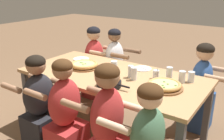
{
  "coord_description": "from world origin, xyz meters",
  "views": [
    {
      "loc": [
        1.54,
        -2.24,
        1.8
      ],
      "look_at": [
        0.0,
        0.0,
        0.84
      ],
      "focal_mm": 40.0,
      "sensor_mm": 36.0,
      "label": 1
    }
  ],
  "objects_px": {
    "pizza_board_main": "(164,85)",
    "drinking_glass_f": "(182,77)",
    "pizza_board_second": "(84,65)",
    "diner_near_midleft": "(40,110)",
    "skillet_bowl": "(109,80)",
    "empty_plate_b": "(143,69)",
    "drinking_glass_c": "(134,74)",
    "diner_near_midright": "(107,134)",
    "empty_plate_a": "(81,59)",
    "diner_far_left": "(95,65)",
    "diner_near_center": "(66,120)",
    "drinking_glass_d": "(131,72)",
    "diner_far_right": "(201,90)",
    "drinking_glass_a": "(169,74)",
    "cocktail_glass_blue": "(156,75)",
    "diner_far_midleft": "(115,70)",
    "drinking_glass_b": "(114,67)",
    "drinking_glass_e": "(191,78)"
  },
  "relations": [
    {
      "from": "pizza_board_second",
      "to": "diner_near_midleft",
      "type": "bearing_deg",
      "value": -90.22
    },
    {
      "from": "pizza_board_main",
      "to": "drinking_glass_f",
      "type": "xyz_separation_m",
      "value": [
        0.09,
        0.25,
        0.03
      ]
    },
    {
      "from": "empty_plate_b",
      "to": "drinking_glass_f",
      "type": "distance_m",
      "value": 0.57
    },
    {
      "from": "pizza_board_main",
      "to": "empty_plate_b",
      "type": "distance_m",
      "value": 0.61
    },
    {
      "from": "empty_plate_b",
      "to": "drinking_glass_c",
      "type": "distance_m",
      "value": 0.39
    },
    {
      "from": "diner_near_center",
      "to": "diner_far_left",
      "type": "relative_size",
      "value": 0.99
    },
    {
      "from": "diner_near_center",
      "to": "cocktail_glass_blue",
      "type": "bearing_deg",
      "value": -30.29
    },
    {
      "from": "pizza_board_second",
      "to": "drinking_glass_e",
      "type": "distance_m",
      "value": 1.28
    },
    {
      "from": "skillet_bowl",
      "to": "drinking_glass_c",
      "type": "bearing_deg",
      "value": 68.75
    },
    {
      "from": "drinking_glass_c",
      "to": "diner_far_left",
      "type": "height_order",
      "value": "diner_far_left"
    },
    {
      "from": "drinking_glass_f",
      "to": "skillet_bowl",
      "type": "bearing_deg",
      "value": -137.67
    },
    {
      "from": "diner_far_right",
      "to": "diner_far_left",
      "type": "bearing_deg",
      "value": -90.0
    },
    {
      "from": "diner_near_center",
      "to": "diner_far_midleft",
      "type": "distance_m",
      "value": 1.53
    },
    {
      "from": "pizza_board_second",
      "to": "diner_far_right",
      "type": "height_order",
      "value": "diner_far_right"
    },
    {
      "from": "pizza_board_second",
      "to": "drinking_glass_a",
      "type": "height_order",
      "value": "drinking_glass_a"
    },
    {
      "from": "empty_plate_a",
      "to": "drinking_glass_e",
      "type": "height_order",
      "value": "drinking_glass_e"
    },
    {
      "from": "diner_near_center",
      "to": "diner_near_midleft",
      "type": "bearing_deg",
      "value": 90.0
    },
    {
      "from": "skillet_bowl",
      "to": "drinking_glass_d",
      "type": "distance_m",
      "value": 0.35
    },
    {
      "from": "drinking_glass_d",
      "to": "diner_far_midleft",
      "type": "xyz_separation_m",
      "value": [
        -0.69,
        0.71,
        -0.33
      ]
    },
    {
      "from": "empty_plate_a",
      "to": "diner_far_left",
      "type": "xyz_separation_m",
      "value": [
        -0.17,
        0.5,
        -0.25
      ]
    },
    {
      "from": "drinking_glass_e",
      "to": "diner_near_midright",
      "type": "distance_m",
      "value": 1.12
    },
    {
      "from": "skillet_bowl",
      "to": "diner_near_midright",
      "type": "xyz_separation_m",
      "value": [
        0.28,
        -0.42,
        -0.3
      ]
    },
    {
      "from": "empty_plate_b",
      "to": "drinking_glass_b",
      "type": "xyz_separation_m",
      "value": [
        -0.25,
        -0.26,
        0.05
      ]
    },
    {
      "from": "pizza_board_second",
      "to": "diner_far_right",
      "type": "bearing_deg",
      "value": 30.76
    },
    {
      "from": "skillet_bowl",
      "to": "drinking_glass_a",
      "type": "bearing_deg",
      "value": 50.47
    },
    {
      "from": "empty_plate_b",
      "to": "diner_near_midleft",
      "type": "xyz_separation_m",
      "value": [
        -0.63,
        -1.09,
        -0.28
      ]
    },
    {
      "from": "drinking_glass_b",
      "to": "diner_near_midright",
      "type": "bearing_deg",
      "value": -59.26
    },
    {
      "from": "skillet_bowl",
      "to": "drinking_glass_c",
      "type": "distance_m",
      "value": 0.32
    },
    {
      "from": "cocktail_glass_blue",
      "to": "drinking_glass_a",
      "type": "distance_m",
      "value": 0.14
    },
    {
      "from": "diner_near_midleft",
      "to": "diner_far_left",
      "type": "bearing_deg",
      "value": 16.4
    },
    {
      "from": "pizza_board_main",
      "to": "diner_far_midleft",
      "type": "xyz_separation_m",
      "value": [
        -1.13,
        0.78,
        -0.29
      ]
    },
    {
      "from": "skillet_bowl",
      "to": "cocktail_glass_blue",
      "type": "xyz_separation_m",
      "value": [
        0.3,
        0.48,
        -0.02
      ]
    },
    {
      "from": "diner_near_center",
      "to": "empty_plate_a",
      "type": "bearing_deg",
      "value": 33.29
    },
    {
      "from": "diner_far_midleft",
      "to": "skillet_bowl",
      "type": "bearing_deg",
      "value": 31.38
    },
    {
      "from": "drinking_glass_f",
      "to": "diner_far_left",
      "type": "relative_size",
      "value": 0.11
    },
    {
      "from": "pizza_board_main",
      "to": "cocktail_glass_blue",
      "type": "xyz_separation_m",
      "value": [
        -0.19,
        0.2,
        0.01
      ]
    },
    {
      "from": "diner_far_midleft",
      "to": "diner_near_midleft",
      "type": "bearing_deg",
      "value": 1.74
    },
    {
      "from": "pizza_board_second",
      "to": "empty_plate_b",
      "type": "height_order",
      "value": "pizza_board_second"
    },
    {
      "from": "empty_plate_b",
      "to": "drinking_glass_c",
      "type": "xyz_separation_m",
      "value": [
        0.09,
        -0.37,
        0.06
      ]
    },
    {
      "from": "empty_plate_b",
      "to": "empty_plate_a",
      "type": "bearing_deg",
      "value": -172.46
    },
    {
      "from": "drinking_glass_f",
      "to": "diner_near_center",
      "type": "bearing_deg",
      "value": -130.28
    },
    {
      "from": "drinking_glass_f",
      "to": "diner_near_midright",
      "type": "distance_m",
      "value": 1.03
    },
    {
      "from": "drinking_glass_f",
      "to": "empty_plate_a",
      "type": "bearing_deg",
      "value": 178.82
    },
    {
      "from": "empty_plate_a",
      "to": "diner_near_midleft",
      "type": "relative_size",
      "value": 0.19
    },
    {
      "from": "pizza_board_main",
      "to": "diner_far_left",
      "type": "relative_size",
      "value": 0.32
    },
    {
      "from": "drinking_glass_a",
      "to": "drinking_glass_c",
      "type": "xyz_separation_m",
      "value": [
        -0.32,
        -0.22,
        0.0
      ]
    },
    {
      "from": "cocktail_glass_blue",
      "to": "drinking_glass_d",
      "type": "height_order",
      "value": "drinking_glass_d"
    },
    {
      "from": "skillet_bowl",
      "to": "empty_plate_b",
      "type": "relative_size",
      "value": 1.69
    },
    {
      "from": "skillet_bowl",
      "to": "drinking_glass_f",
      "type": "bearing_deg",
      "value": 42.33
    },
    {
      "from": "diner_far_midleft",
      "to": "diner_near_midleft",
      "type": "distance_m",
      "value": 1.47
    }
  ]
}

